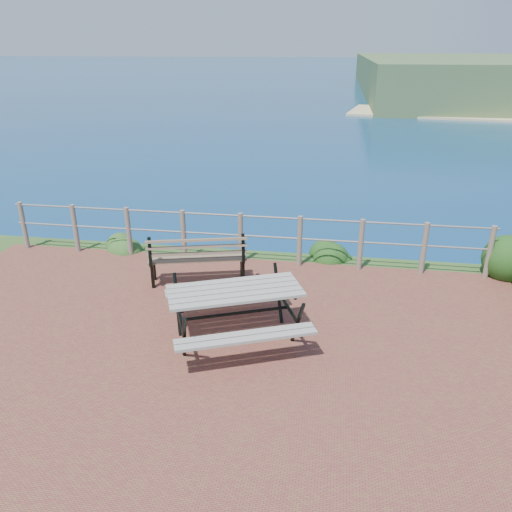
{
  "coord_description": "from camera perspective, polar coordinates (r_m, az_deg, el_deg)",
  "views": [
    {
      "loc": [
        1.74,
        -5.57,
        3.97
      ],
      "look_at": [
        0.53,
        1.96,
        0.75
      ],
      "focal_mm": 35.0,
      "sensor_mm": 36.0,
      "label": 1
    }
  ],
  "objects": [
    {
      "name": "safety_railing",
      "position": [
        9.7,
        -1.78,
        2.39
      ],
      "size": [
        9.4,
        0.1,
        1.0
      ],
      "color": "#6B5B4C",
      "rests_on": "ground"
    },
    {
      "name": "park_bench",
      "position": [
        8.88,
        -6.73,
        0.71
      ],
      "size": [
        1.78,
        0.87,
        0.97
      ],
      "rotation": [
        0.0,
        0.0,
        0.26
      ],
      "color": "brown",
      "rests_on": "ground"
    },
    {
      "name": "picnic_table",
      "position": [
        7.17,
        -2.4,
        -6.02
      ],
      "size": [
        2.03,
        1.52,
        0.79
      ],
      "rotation": [
        0.0,
        0.0,
        0.4
      ],
      "color": "gray",
      "rests_on": "ground"
    },
    {
      "name": "shrub_lip_east",
      "position": [
        10.24,
        8.75,
        -0.19
      ],
      "size": [
        0.74,
        0.74,
        0.47
      ],
      "primitive_type": "ellipsoid",
      "color": "#1F4615",
      "rests_on": "ground"
    },
    {
      "name": "ocean",
      "position": [
        205.61,
        9.3,
        21.54
      ],
      "size": [
        1200.0,
        1200.0,
        0.0
      ],
      "primitive_type": "plane",
      "color": "#14577A",
      "rests_on": "ground"
    },
    {
      "name": "shrub_right_edge",
      "position": [
        10.49,
        26.71,
        -1.92
      ],
      "size": [
        1.06,
        1.06,
        1.51
      ],
      "primitive_type": "ellipsoid",
      "color": "#1F4615",
      "rests_on": "ground"
    },
    {
      "name": "ground",
      "position": [
        7.06,
        -6.92,
        -11.54
      ],
      "size": [
        10.0,
        7.0,
        0.12
      ],
      "primitive_type": "cube",
      "color": "brown",
      "rests_on": "ground"
    },
    {
      "name": "shrub_lip_west",
      "position": [
        11.04,
        -14.85,
        1.03
      ],
      "size": [
        0.68,
        0.68,
        0.38
      ],
      "primitive_type": "ellipsoid",
      "color": "#305821",
      "rests_on": "ground"
    }
  ]
}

